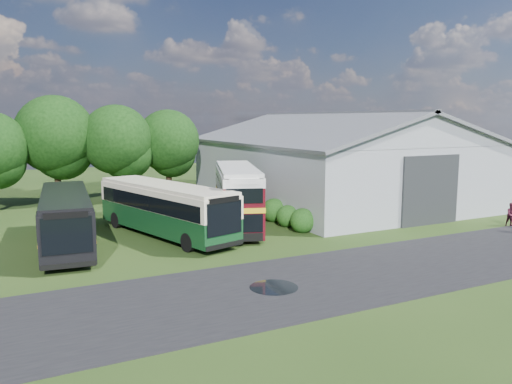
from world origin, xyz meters
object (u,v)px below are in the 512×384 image
visitor_b (512,215)px  bus_dark_single (66,218)px  storage_shed (332,156)px  bus_maroon_double (237,198)px  bus_green_single (165,208)px

visitor_b → bus_dark_single: bearing=-168.6°
storage_shed → bus_maroon_double: bearing=-151.3°
bus_green_single → visitor_b: (22.67, -8.22, -0.97)m
storage_shed → bus_dark_single: (-24.00, -7.06, -2.44)m
bus_green_single → bus_maroon_double: 5.10m
storage_shed → bus_green_single: bearing=-159.0°
bus_green_single → bus_maroon_double: bearing=-17.5°
bus_green_single → bus_dark_single: bearing=165.5°
bus_dark_single → bus_green_single: bearing=6.8°
bus_maroon_double → visitor_b: 19.40m
bus_maroon_double → bus_dark_single: bus_maroon_double is taller
storage_shed → bus_dark_single: storage_shed is taller
bus_maroon_double → visitor_b: size_ratio=6.20×
bus_dark_single → visitor_b: size_ratio=7.18×
bus_green_single → bus_dark_single: (-6.06, -0.17, -0.07)m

